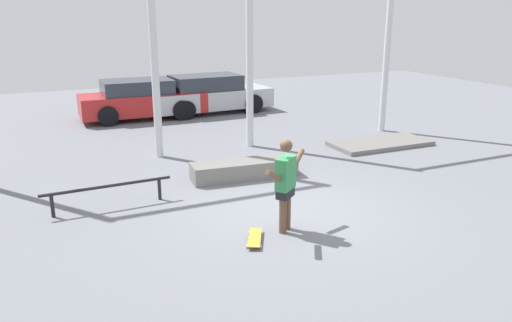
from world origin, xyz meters
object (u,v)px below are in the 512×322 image
(parked_car_silver, at_px, (209,94))
(grind_rail, at_px, (108,190))
(grind_box, at_px, (244,169))
(skateboard, at_px, (255,238))
(skateboarder, at_px, (286,182))
(parked_car_red, at_px, (142,100))
(manual_pad, at_px, (380,143))

(parked_car_silver, bearing_deg, grind_rail, -123.86)
(grind_box, bearing_deg, skateboard, -110.19)
(skateboarder, distance_m, parked_car_red, 10.60)
(skateboard, xyz_separation_m, parked_car_red, (0.46, 10.76, 0.61))
(grind_box, bearing_deg, parked_car_silver, 76.44)
(skateboard, bearing_deg, manual_pad, -26.76)
(skateboarder, xyz_separation_m, parked_car_silver, (2.34, 10.61, -0.22))
(skateboard, distance_m, grind_box, 3.33)
(manual_pad, distance_m, parked_car_red, 8.52)
(skateboarder, xyz_separation_m, manual_pad, (5.17, 4.00, -0.84))
(grind_box, relative_size, parked_car_silver, 0.53)
(parked_car_silver, bearing_deg, parked_car_red, 177.36)
(skateboard, xyz_separation_m, grind_rail, (-1.98, 2.52, 0.31))
(skateboarder, bearing_deg, grind_rail, 100.21)
(skateboarder, bearing_deg, skateboard, 156.17)
(manual_pad, bearing_deg, grind_box, -167.39)
(skateboarder, distance_m, grind_rail, 3.57)
(manual_pad, xyz_separation_m, parked_car_red, (-5.36, 6.60, 0.61))
(grind_box, distance_m, grind_rail, 3.19)
(manual_pad, relative_size, grind_rail, 1.16)
(grind_box, distance_m, parked_car_red, 7.69)
(parked_car_red, distance_m, parked_car_silver, 2.53)
(grind_rail, height_order, parked_car_red, parked_car_red)
(skateboarder, xyz_separation_m, grind_rail, (-2.63, 2.35, -0.53))
(skateboard, distance_m, parked_car_silver, 11.20)
(manual_pad, relative_size, parked_car_red, 0.66)
(skateboarder, height_order, manual_pad, skateboarder)
(grind_rail, bearing_deg, parked_car_red, 73.53)
(grind_box, bearing_deg, parked_car_red, 95.14)
(grind_box, height_order, manual_pad, grind_box)
(skateboard, distance_m, parked_car_red, 10.79)
(skateboarder, relative_size, parked_car_red, 0.38)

